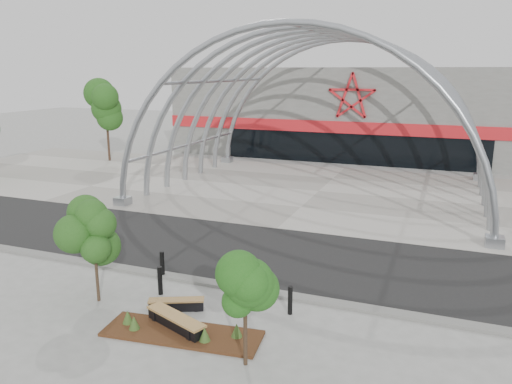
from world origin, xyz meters
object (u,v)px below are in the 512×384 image
at_px(street_tree_0, 94,235).
at_px(bench_1, 176,323).
at_px(bench_0, 176,305).
at_px(bollard_2, 247,296).
at_px(street_tree_1, 245,285).

relative_size(street_tree_0, bench_1, 1.43).
bearing_deg(bench_0, bench_1, -60.56).
relative_size(bench_0, bollard_2, 1.61).
distance_m(street_tree_1, bench_1, 3.55).
bearing_deg(bench_1, street_tree_0, 167.38).
bearing_deg(street_tree_0, bench_0, 7.38).
height_order(street_tree_0, bench_0, street_tree_0).
xyz_separation_m(bench_0, bollard_2, (2.25, 0.72, 0.38)).
bearing_deg(bench_0, bollard_2, 17.67).
xyz_separation_m(street_tree_0, bollard_2, (5.12, 1.09, -1.83)).
bearing_deg(street_tree_1, bench_1, 160.69).
distance_m(street_tree_1, bench_0, 4.50).
bearing_deg(street_tree_0, bench_1, -12.62).
distance_m(street_tree_0, bench_0, 3.64).
xyz_separation_m(street_tree_1, bench_0, (-3.35, 2.10, -2.15)).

